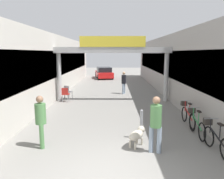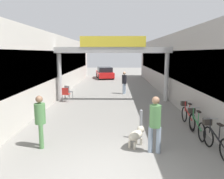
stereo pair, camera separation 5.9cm
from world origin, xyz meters
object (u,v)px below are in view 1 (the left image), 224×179
cafe_chair_red_nearer (65,93)px  bollard_post_metal (141,124)px  bicycle_red_third (187,114)px  cafe_chair_aluminium_farther (68,91)px  pedestrian_carrying_crate (124,81)px  pedestrian_companion (41,118)px  bicycle_black_nearest (215,138)px  dog_on_leash (137,135)px  pedestrian_with_dog (156,121)px  bicycle_green_second (196,123)px  parked_car_red (104,73)px

cafe_chair_red_nearer → bollard_post_metal: bearing=-55.9°
bicycle_red_third → cafe_chair_aluminium_farther: (-6.18, 5.14, 0.10)m
pedestrian_carrying_crate → pedestrian_companion: bearing=-108.0°
pedestrian_carrying_crate → bicycle_black_nearest: pedestrian_carrying_crate is taller
dog_on_leash → bicycle_black_nearest: 2.38m
bollard_post_metal → cafe_chair_red_nearer: bollard_post_metal is taller
pedestrian_with_dog → cafe_chair_red_nearer: (-4.27, 6.95, -0.47)m
bicycle_green_second → bicycle_red_third: (0.08, 1.19, 0.00)m
bicycle_green_second → parked_car_red: 18.75m
pedestrian_companion → cafe_chair_red_nearer: 6.65m
dog_on_leash → parked_car_red: 19.36m
dog_on_leash → cafe_chair_red_nearer: (-3.78, 6.46, 0.16)m
pedestrian_companion → bicycle_black_nearest: bearing=-2.9°
pedestrian_companion → bollard_post_metal: (3.29, 0.73, -0.43)m
dog_on_leash → cafe_chair_aluminium_farther: size_ratio=0.93×
dog_on_leash → parked_car_red: bearing=95.9°
dog_on_leash → bicycle_black_nearest: (2.34, -0.42, 0.06)m
pedestrian_carrying_crate → bicycle_green_second: 8.55m
dog_on_leash → bicycle_green_second: 2.49m
bicycle_black_nearest → cafe_chair_aluminium_farther: size_ratio=1.90×
pedestrian_companion → bollard_post_metal: size_ratio=1.58×
cafe_chair_red_nearer → dog_on_leash: bearing=-59.7°
pedestrian_with_dog → bicycle_red_third: (1.86, 2.67, -0.57)m
cafe_chair_red_nearer → bicycle_black_nearest: bearing=-48.3°
pedestrian_with_dog → cafe_chair_red_nearer: 8.17m
pedestrian_companion → dog_on_leash: (3.09, 0.14, -0.59)m
cafe_chair_red_nearer → parked_car_red: (1.80, 12.79, 0.10)m
pedestrian_carrying_crate → bicycle_black_nearest: 9.94m
pedestrian_carrying_crate → cafe_chair_aluminium_farther: (-3.78, -1.89, -0.40)m
pedestrian_with_dog → cafe_chair_aluminium_farther: bearing=119.0°
pedestrian_carrying_crate → bicycle_red_third: bearing=-71.1°
pedestrian_with_dog → dog_on_leash: 0.93m
bicycle_black_nearest → parked_car_red: bearing=102.4°
bicycle_black_nearest → parked_car_red: parked_car_red is taller
cafe_chair_aluminium_farther → pedestrian_with_dog: bearing=-61.0°
pedestrian_carrying_crate → bicycle_red_third: size_ratio=0.98×
bicycle_red_third → cafe_chair_aluminium_farther: bicycle_red_third is taller
bollard_post_metal → pedestrian_companion: bearing=-167.5°
pedestrian_with_dog → bicycle_black_nearest: 1.94m
parked_car_red → pedestrian_with_dog: bearing=-82.9°
pedestrian_companion → pedestrian_carrying_crate: 9.84m
pedestrian_companion → dog_on_leash: pedestrian_companion is taller
pedestrian_carrying_crate → bollard_post_metal: bearing=-88.3°
pedestrian_carrying_crate → dog_on_leash: (0.05, -9.21, -0.56)m
pedestrian_companion → parked_car_red: 19.43m
dog_on_leash → bicycle_green_second: bearing=23.6°
pedestrian_carrying_crate → cafe_chair_red_nearer: bearing=-143.6°
bicycle_red_third → pedestrian_companion: bearing=-156.9°
parked_car_red → pedestrian_companion: bearing=-93.3°
pedestrian_carrying_crate → bicycle_black_nearest: size_ratio=0.98×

